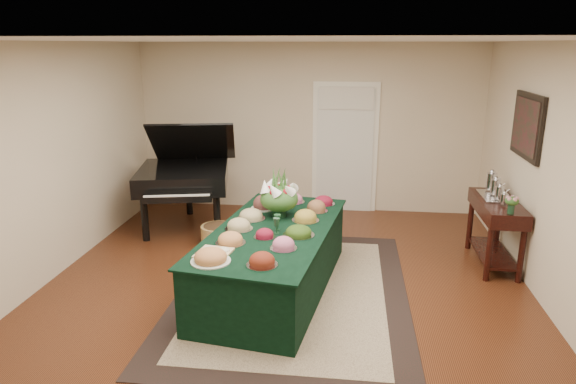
# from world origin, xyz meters

# --- Properties ---
(ground) EXTENTS (6.00, 6.00, 0.00)m
(ground) POSITION_xyz_m (0.00, 0.00, 0.00)
(ground) COLOR black
(ground) RESTS_ON ground
(area_rug) EXTENTS (2.52, 3.53, 0.01)m
(area_rug) POSITION_xyz_m (0.10, -0.09, 0.01)
(area_rug) COLOR black
(area_rug) RESTS_ON ground
(kitchen_doorway) EXTENTS (1.05, 0.07, 2.10)m
(kitchen_doorway) POSITION_xyz_m (0.60, 2.97, 1.02)
(kitchen_doorway) COLOR white
(kitchen_doorway) RESTS_ON ground
(buffet_table) EXTENTS (1.55, 2.69, 0.73)m
(buffet_table) POSITION_xyz_m (-0.12, -0.04, 0.37)
(buffet_table) COLOR black
(buffet_table) RESTS_ON ground
(food_platters) EXTENTS (1.27, 2.32, 0.13)m
(food_platters) POSITION_xyz_m (-0.16, 0.03, 0.78)
(food_platters) COLOR silver
(food_platters) RESTS_ON buffet_table
(cutting_board) EXTENTS (0.36, 0.36, 0.10)m
(cutting_board) POSITION_xyz_m (-0.58, -0.79, 0.76)
(cutting_board) COLOR tan
(cutting_board) RESTS_ON buffet_table
(green_goblets) EXTENTS (0.08, 0.19, 0.18)m
(green_goblets) POSITION_xyz_m (-0.06, -0.14, 0.82)
(green_goblets) COLOR #15341F
(green_goblets) RESTS_ON buffet_table
(floral_centerpiece) EXTENTS (0.46, 0.46, 0.46)m
(floral_centerpiece) POSITION_xyz_m (-0.11, 0.38, 1.00)
(floral_centerpiece) COLOR #15341F
(floral_centerpiece) RESTS_ON buffet_table
(grand_piano) EXTENTS (1.58, 1.76, 1.61)m
(grand_piano) POSITION_xyz_m (-1.74, 1.84, 0.79)
(grand_piano) COLOR black
(grand_piano) RESTS_ON ground
(wicker_basket) EXTENTS (0.46, 0.46, 0.28)m
(wicker_basket) POSITION_xyz_m (-1.07, 1.16, 0.14)
(wicker_basket) COLOR olive
(wicker_basket) RESTS_ON ground
(mahogany_sideboard) EXTENTS (0.45, 1.18, 0.84)m
(mahogany_sideboard) POSITION_xyz_m (2.50, 0.98, 0.64)
(mahogany_sideboard) COLOR black
(mahogany_sideboard) RESTS_ON ground
(tea_service) EXTENTS (0.34, 0.74, 0.30)m
(tea_service) POSITION_xyz_m (2.50, 1.11, 0.95)
(tea_service) COLOR silver
(tea_service) RESTS_ON mahogany_sideboard
(pink_bouquet) EXTENTS (0.17, 0.17, 0.21)m
(pink_bouquet) POSITION_xyz_m (2.50, 0.48, 0.97)
(pink_bouquet) COLOR #15341F
(pink_bouquet) RESTS_ON mahogany_sideboard
(wall_painting) EXTENTS (0.05, 0.95, 0.75)m
(wall_painting) POSITION_xyz_m (2.72, 0.98, 1.75)
(wall_painting) COLOR black
(wall_painting) RESTS_ON ground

